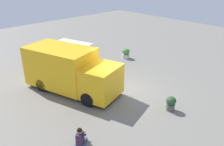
# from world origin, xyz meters

# --- Properties ---
(ground_plane) EXTENTS (40.00, 40.00, 0.00)m
(ground_plane) POSITION_xyz_m (0.00, 0.00, 0.00)
(ground_plane) COLOR slate
(food_truck) EXTENTS (3.56, 5.82, 2.43)m
(food_truck) POSITION_xyz_m (-2.07, 2.04, 1.15)
(food_truck) COLOR yellow
(food_truck) RESTS_ON ground_plane
(person_customer) EXTENTS (0.76, 0.66, 0.83)m
(person_customer) POSITION_xyz_m (-4.47, -2.10, 0.32)
(person_customer) COLOR navy
(person_customer) RESTS_ON ground_plane
(planter_flowering_near) EXTENTS (0.58, 0.58, 0.79)m
(planter_flowering_near) POSITION_xyz_m (3.98, 3.44, 0.40)
(planter_flowering_near) COLOR beige
(planter_flowering_near) RESTS_ON ground_plane
(planter_flowering_far) EXTENTS (0.49, 0.49, 0.74)m
(planter_flowering_far) POSITION_xyz_m (0.24, -3.13, 0.40)
(planter_flowering_far) COLOR #51564C
(planter_flowering_far) RESTS_ON ground_plane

